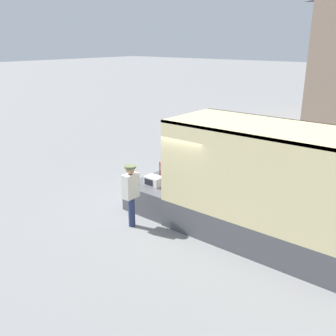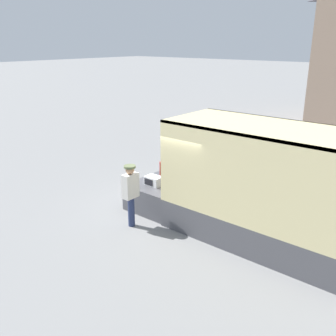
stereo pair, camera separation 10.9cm
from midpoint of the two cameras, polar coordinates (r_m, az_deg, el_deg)
name	(u,v)px [view 2 (the right image)]	position (r m, az deg, el deg)	size (l,w,h in m)	color
ground_plane	(185,212)	(11.02, 2.87, -6.76)	(160.00, 160.00, 0.00)	gray
tailgate_deck	(165,194)	(11.31, -0.24, -3.92)	(1.55, 2.02, 0.77)	#4C4C51
microwave	(154,181)	(10.84, -1.89, -1.98)	(0.49, 0.35, 0.27)	white
portable_generator	(173,172)	(11.42, 0.99, -0.58)	(0.62, 0.48, 0.50)	black
worker_person	(131,189)	(9.88, -5.42, -3.28)	(0.31, 0.44, 1.72)	navy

